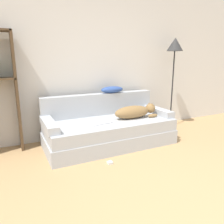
{
  "coord_description": "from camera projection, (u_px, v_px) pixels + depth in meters",
  "views": [
    {
      "loc": [
        -1.37,
        -0.85,
        1.32
      ],
      "look_at": [
        0.02,
        2.0,
        0.55
      ],
      "focal_mm": 35.0,
      "sensor_mm": 36.0,
      "label": 1
    }
  ],
  "objects": [
    {
      "name": "couch_arm_right",
      "position": [
        157.0,
        111.0,
        3.75
      ],
      "size": [
        0.15,
        0.71,
        0.1
      ],
      "color": "#B2B7BC",
      "rests_on": "couch"
    },
    {
      "name": "laptop",
      "position": [
        100.0,
        123.0,
        3.21
      ],
      "size": [
        0.33,
        0.24,
        0.02
      ],
      "rotation": [
        0.0,
        0.0,
        0.13
      ],
      "color": "silver",
      "rests_on": "couch"
    },
    {
      "name": "floor_lamp",
      "position": [
        175.0,
        51.0,
        4.01
      ],
      "size": [
        0.3,
        0.3,
        1.7
      ],
      "color": "#232326",
      "rests_on": "ground_plane"
    },
    {
      "name": "dog",
      "position": [
        135.0,
        112.0,
        3.48
      ],
      "size": [
        0.73,
        0.25,
        0.22
      ],
      "color": "olive",
      "rests_on": "couch"
    },
    {
      "name": "couch_backrest",
      "position": [
        100.0,
        104.0,
        3.67
      ],
      "size": [
        1.94,
        0.15,
        0.36
      ],
      "color": "#B2B7BC",
      "rests_on": "couch"
    },
    {
      "name": "power_adapter",
      "position": [
        110.0,
        163.0,
        2.82
      ],
      "size": [
        0.07,
        0.07,
        0.03
      ],
      "color": "silver",
      "rests_on": "ground_plane"
    },
    {
      "name": "couch_arm_left",
      "position": [
        49.0,
        125.0,
        2.97
      ],
      "size": [
        0.15,
        0.71,
        0.1
      ],
      "color": "#B2B7BC",
      "rests_on": "couch"
    },
    {
      "name": "throw_pillow",
      "position": [
        112.0,
        90.0,
        3.7
      ],
      "size": [
        0.4,
        0.18,
        0.11
      ],
      "color": "#335199",
      "rests_on": "couch_backrest"
    },
    {
      "name": "wall_back",
      "position": [
        92.0,
        57.0,
        3.69
      ],
      "size": [
        7.42,
        0.06,
        2.7
      ],
      "color": "silver",
      "rests_on": "ground_plane"
    },
    {
      "name": "couch",
      "position": [
        109.0,
        132.0,
        3.43
      ],
      "size": [
        1.98,
        0.9,
        0.4
      ],
      "color": "#B2B7BC",
      "rests_on": "ground_plane"
    }
  ]
}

